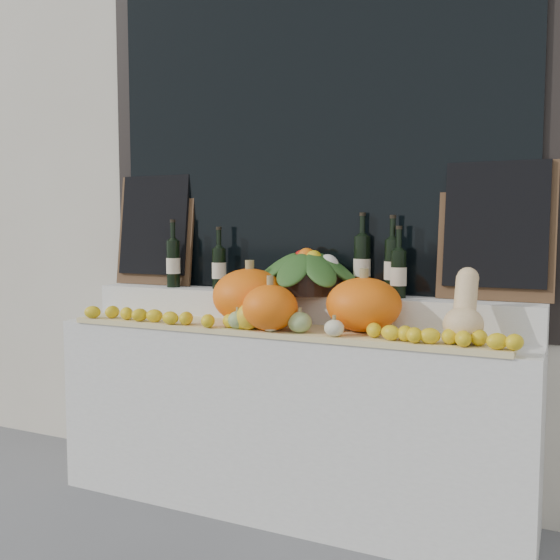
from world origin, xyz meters
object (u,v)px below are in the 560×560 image
at_px(pumpkin_left, 250,296).
at_px(pumpkin_right, 364,305).
at_px(produce_bowl, 307,271).
at_px(wine_bottle_tall, 362,265).
at_px(butternut_squash, 464,312).

bearing_deg(pumpkin_left, pumpkin_right, 0.87).
height_order(produce_bowl, wine_bottle_tall, wine_bottle_tall).
height_order(pumpkin_right, wine_bottle_tall, wine_bottle_tall).
bearing_deg(butternut_squash, pumpkin_right, 171.35).
height_order(pumpkin_left, butternut_squash, butternut_squash).
xyz_separation_m(butternut_squash, wine_bottle_tall, (-0.54, 0.34, 0.16)).
relative_size(butternut_squash, wine_bottle_tall, 0.75).
relative_size(pumpkin_right, produce_bowl, 0.59).
xyz_separation_m(produce_bowl, wine_bottle_tall, (0.26, 0.07, 0.03)).
bearing_deg(butternut_squash, wine_bottle_tall, 147.95).
distance_m(pumpkin_left, butternut_squash, 1.01).
bearing_deg(pumpkin_left, butternut_squash, -3.33).
distance_m(butternut_squash, wine_bottle_tall, 0.65).
relative_size(pumpkin_left, produce_bowl, 0.63).
xyz_separation_m(pumpkin_left, wine_bottle_tall, (0.47, 0.28, 0.15)).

